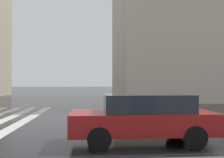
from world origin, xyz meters
TOP-DOWN VIEW (x-y plane):
  - car_red at (-1.00, -7.16)m, footprint 1.85×4.10m

SIDE VIEW (x-z plane):
  - car_red at x=-1.00m, z-range 0.05..1.46m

